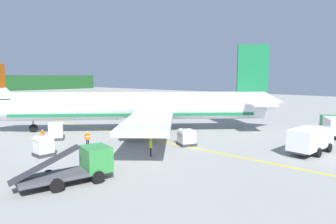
% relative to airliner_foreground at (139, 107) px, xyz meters
% --- Properties ---
extents(airliner_foreground, '(32.27, 32.08, 11.90)m').
position_rel_airliner_foreground_xyz_m(airliner_foreground, '(0.00, 0.00, 0.00)').
color(airliner_foreground, silver).
rests_on(airliner_foreground, ground).
extents(service_truck_fuel, '(6.87, 3.63, 2.67)m').
position_rel_airliner_foreground_xyz_m(service_truck_fuel, '(-16.23, -11.36, -2.22)').
color(service_truck_fuel, '#338C3F').
rests_on(service_truck_fuel, ground).
extents(service_truck_baggage, '(6.30, 4.50, 2.43)m').
position_rel_airliner_foreground_xyz_m(service_truck_baggage, '(13.65, -21.26, -1.97)').
color(service_truck_baggage, '#338C3F').
rests_on(service_truck_baggage, ground).
extents(service_truck_catering, '(6.21, 2.90, 2.57)m').
position_rel_airliner_foreground_xyz_m(service_truck_catering, '(2.86, -21.47, -1.92)').
color(service_truck_catering, silver).
rests_on(service_truck_catering, ground).
extents(cargo_container_near, '(2.38, 2.38, 1.84)m').
position_rel_airliner_foreground_xyz_m(cargo_container_near, '(-2.48, -10.23, -2.53)').
color(cargo_container_near, '#333338').
rests_on(cargo_container_near, ground).
extents(cargo_container_mid, '(2.46, 2.46, 2.01)m').
position_rel_airliner_foreground_xyz_m(cargo_container_mid, '(-10.41, 3.33, -2.45)').
color(cargo_container_mid, '#333338').
rests_on(cargo_container_mid, ground).
extents(cargo_container_far, '(1.67, 1.67, 1.95)m').
position_rel_airliner_foreground_xyz_m(cargo_container_far, '(-14.82, -2.63, -2.47)').
color(cargo_container_far, '#333338').
rests_on(cargo_container_far, ground).
extents(crew_marshaller, '(0.57, 0.41, 1.61)m').
position_rel_airliner_foreground_xyz_m(crew_marshaller, '(-12.53, 2.32, -2.44)').
color(crew_marshaller, '#191E33').
rests_on(crew_marshaller, ground).
extents(crew_loader_left, '(0.51, 0.46, 1.76)m').
position_rel_airliner_foreground_xyz_m(crew_loader_left, '(-8.31, -10.52, -2.35)').
color(crew_loader_left, '#191E33').
rests_on(crew_loader_left, ground).
extents(crew_loader_right, '(0.62, 0.31, 1.68)m').
position_rel_airliner_foreground_xyz_m(crew_loader_right, '(-10.12, -2.85, -2.40)').
color(crew_loader_right, '#191E33').
rests_on(crew_loader_right, ground).
extents(apron_guide_line, '(0.30, 60.00, 0.01)m').
position_rel_airliner_foreground_xyz_m(apron_guide_line, '(-3.02, -4.60, -3.39)').
color(apron_guide_line, yellow).
rests_on(apron_guide_line, ground).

